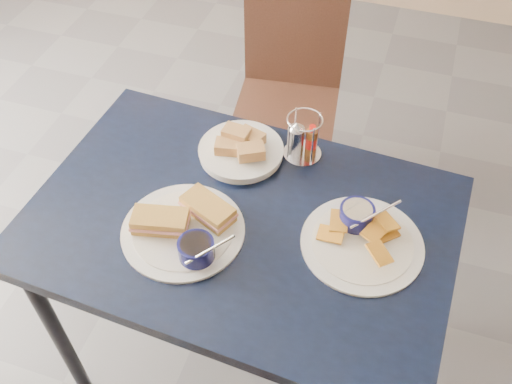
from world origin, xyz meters
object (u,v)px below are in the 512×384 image
(dining_table, at_px, (241,235))
(plantain_plate, at_px, (361,234))
(chair_far, at_px, (292,83))
(condiment_caddy, at_px, (302,139))
(sandwich_plate, at_px, (186,227))
(bread_basket, at_px, (241,149))

(dining_table, bearing_deg, plantain_plate, 5.83)
(chair_far, bearing_deg, dining_table, -83.59)
(condiment_caddy, bearing_deg, dining_table, -107.23)
(dining_table, distance_m, chair_far, 0.96)
(sandwich_plate, relative_size, condiment_caddy, 2.38)
(chair_far, bearing_deg, sandwich_plate, -90.60)
(plantain_plate, relative_size, condiment_caddy, 2.27)
(chair_far, relative_size, sandwich_plate, 2.62)
(sandwich_plate, distance_m, plantain_plate, 0.44)
(chair_far, xyz_separation_m, bread_basket, (0.03, -0.71, 0.29))
(dining_table, bearing_deg, bread_basket, 108.30)
(bread_basket, relative_size, condiment_caddy, 1.77)
(plantain_plate, xyz_separation_m, bread_basket, (-0.39, 0.19, 0.01))
(dining_table, relative_size, plantain_plate, 3.71)
(dining_table, bearing_deg, chair_far, 96.41)
(bread_basket, bearing_deg, condiment_caddy, 19.27)
(dining_table, distance_m, plantain_plate, 0.33)
(chair_far, bearing_deg, bread_basket, -87.56)
(chair_far, bearing_deg, plantain_plate, -65.22)
(sandwich_plate, xyz_separation_m, plantain_plate, (0.43, 0.12, -0.01))
(bread_basket, distance_m, condiment_caddy, 0.18)
(plantain_plate, height_order, bread_basket, plantain_plate)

